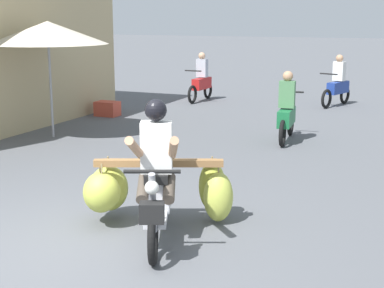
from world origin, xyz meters
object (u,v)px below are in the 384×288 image
Objects in this scene: motorbike_distant_ahead_left at (287,113)px; market_umbrella_near_shop at (48,33)px; motorbike_distant_ahead_right at (338,85)px; motorbike_distant_far_ahead at (201,81)px; produce_crate at (107,109)px; motorbike_main_loaded at (147,187)px.

motorbike_distant_ahead_left is 4.98m from market_umbrella_near_shop.
motorbike_distant_ahead_right and motorbike_distant_far_ahead have the same top height.
market_umbrella_near_shop reaches higher than motorbike_distant_ahead_right.
motorbike_distant_far_ahead is 3.54m from produce_crate.
market_umbrella_near_shop is (-4.52, -1.42, 1.54)m from motorbike_distant_ahead_left.
motorbike_distant_ahead_left is 1.00× the size of motorbike_distant_far_ahead.
motorbike_distant_ahead_left is (0.34, 5.32, 0.06)m from motorbike_main_loaded.
motorbike_distant_ahead_right reaches higher than produce_crate.
produce_crate is (-4.98, -3.88, -0.39)m from motorbike_distant_ahead_right.
motorbike_distant_ahead_right is 0.66× the size of market_umbrella_near_shop.
motorbike_distant_ahead_left and motorbike_distant_far_ahead have the same top height.
produce_crate is at bearing 124.38° from motorbike_main_loaded.
market_umbrella_near_shop is at bearing -162.58° from motorbike_distant_ahead_left.
motorbike_distant_far_ahead reaches higher than produce_crate.
produce_crate is at bearing 165.88° from motorbike_distant_ahead_left.
motorbike_distant_ahead_left is 5.10m from motorbike_distant_ahead_right.
motorbike_distant_far_ahead is (-3.63, 4.53, 0.00)m from motorbike_distant_ahead_left.
produce_crate is (-4.47, 6.53, -0.32)m from motorbike_main_loaded.
motorbike_main_loaded is 5.33m from motorbike_distant_ahead_left.
market_umbrella_near_shop is 3.27m from produce_crate.
market_umbrella_near_shop is at bearing -98.51° from motorbike_distant_far_ahead.
motorbike_distant_far_ahead is 6.21m from market_umbrella_near_shop.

